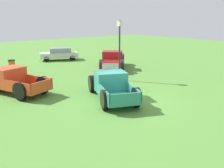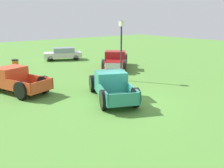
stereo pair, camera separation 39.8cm
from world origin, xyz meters
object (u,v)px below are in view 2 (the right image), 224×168
trash_can (15,65)px  pickup_truck_foreground (110,85)px  sedan_distant_a (63,54)px  lamp_post_near (121,50)px  pickup_truck_behind_right (11,80)px  pickup_truck_behind_left (115,61)px

trash_can → pickup_truck_foreground: bearing=-82.0°
sedan_distant_a → trash_can: 6.41m
sedan_distant_a → lamp_post_near: bearing=-95.8°
pickup_truck_foreground → sedan_distant_a: (4.34, 13.93, -0.04)m
pickup_truck_behind_right → pickup_truck_behind_left: bearing=8.2°
pickup_truck_behind_left → lamp_post_near: size_ratio=1.17×
pickup_truck_foreground → sedan_distant_a: bearing=72.7°
pickup_truck_behind_right → sedan_distant_a: 12.35m
pickup_truck_behind_left → trash_can: pickup_truck_behind_left is taller
pickup_truck_behind_left → sedan_distant_a: pickup_truck_behind_left is taller
pickup_truck_behind_right → trash_can: bearing=69.2°
sedan_distant_a → trash_can: bearing=-159.0°
pickup_truck_behind_left → trash_can: 8.94m
pickup_truck_foreground → trash_can: pickup_truck_foreground is taller
sedan_distant_a → lamp_post_near: (-1.14, -11.14, 1.61)m
sedan_distant_a → lamp_post_near: 11.32m
pickup_truck_behind_right → lamp_post_near: size_ratio=1.24×
sedan_distant_a → pickup_truck_foreground: bearing=-107.3°
pickup_truck_behind_left → sedan_distant_a: bearing=99.4°
pickup_truck_behind_left → pickup_truck_behind_right: size_ratio=0.94×
pickup_truck_behind_right → sedan_distant_a: pickup_truck_behind_right is taller
pickup_truck_foreground → pickup_truck_behind_left: (5.58, 6.39, 0.03)m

